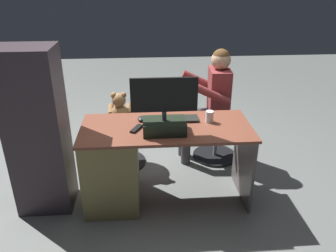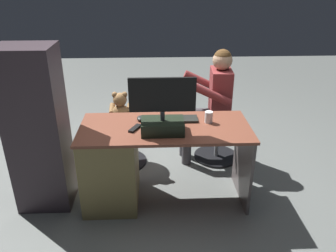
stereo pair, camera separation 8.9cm
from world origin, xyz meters
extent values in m
plane|color=slate|center=(0.00, 0.00, 0.00)|extent=(10.00, 10.00, 0.00)
cube|color=brown|center=(0.00, 0.33, 0.70)|extent=(1.41, 0.63, 0.02)
cube|color=olive|center=(0.47, 0.33, 0.34)|extent=(0.45, 0.58, 0.69)
cube|color=#514848|center=(-0.68, 0.33, 0.34)|extent=(0.02, 0.57, 0.69)
cube|color=black|center=(0.02, 0.43, 0.76)|extent=(0.34, 0.23, 0.10)
cylinder|color=#333338|center=(0.02, 0.43, 0.85)|extent=(0.04, 0.04, 0.08)
cube|color=black|center=(0.02, 0.43, 1.02)|extent=(0.51, 0.02, 0.27)
cube|color=black|center=(0.02, 0.42, 1.02)|extent=(0.47, 0.00, 0.24)
cube|color=black|center=(-0.08, 0.20, 0.72)|extent=(0.42, 0.14, 0.02)
ellipsoid|color=#242725|center=(0.21, 0.19, 0.73)|extent=(0.06, 0.10, 0.04)
cylinder|color=white|center=(-0.37, 0.26, 0.76)|extent=(0.07, 0.07, 0.10)
cube|color=black|center=(0.24, 0.37, 0.72)|extent=(0.11, 0.15, 0.02)
cylinder|color=black|center=(0.42, -0.30, 0.01)|extent=(0.49, 0.49, 0.03)
cylinder|color=gray|center=(0.42, -0.30, 0.22)|extent=(0.04, 0.04, 0.39)
cylinder|color=maroon|center=(0.42, -0.30, 0.45)|extent=(0.42, 0.42, 0.06)
ellipsoid|color=#9A7045|center=(0.42, -0.30, 0.57)|extent=(0.18, 0.15, 0.19)
sphere|color=#9A7045|center=(0.42, -0.30, 0.72)|extent=(0.14, 0.14, 0.14)
sphere|color=beige|center=(0.42, -0.36, 0.71)|extent=(0.05, 0.05, 0.05)
sphere|color=#9A7045|center=(0.38, -0.30, 0.77)|extent=(0.06, 0.06, 0.06)
sphere|color=#9A7045|center=(0.47, -0.30, 0.77)|extent=(0.06, 0.06, 0.06)
cylinder|color=#9A7045|center=(0.33, -0.33, 0.61)|extent=(0.05, 0.14, 0.09)
cylinder|color=#9A7045|center=(0.51, -0.33, 0.61)|extent=(0.05, 0.14, 0.09)
cylinder|color=#9A7045|center=(0.38, -0.40, 0.51)|extent=(0.06, 0.11, 0.06)
cylinder|color=#9A7045|center=(0.47, -0.40, 0.51)|extent=(0.06, 0.11, 0.06)
cylinder|color=black|center=(-0.59, -0.36, 0.01)|extent=(0.48, 0.48, 0.03)
cylinder|color=gray|center=(-0.59, -0.36, 0.22)|extent=(0.04, 0.04, 0.39)
cylinder|color=#3B5B63|center=(-0.59, -0.36, 0.45)|extent=(0.41, 0.41, 0.06)
cube|color=maroon|center=(-0.59, -0.36, 0.73)|extent=(0.22, 0.33, 0.52)
sphere|color=tan|center=(-0.59, -0.36, 1.08)|extent=(0.19, 0.19, 0.19)
sphere|color=#55391D|center=(-0.59, -0.36, 1.10)|extent=(0.18, 0.18, 0.18)
cylinder|color=maroon|center=(-0.45, -0.16, 0.81)|extent=(0.41, 0.10, 0.24)
cylinder|color=maroon|center=(-0.43, -0.55, 0.81)|extent=(0.41, 0.10, 0.24)
cylinder|color=#3D3A3F|center=(-0.42, -0.27, 0.50)|extent=(0.35, 0.13, 0.11)
cylinder|color=#3D3A3F|center=(-0.25, -0.25, 0.24)|extent=(0.10, 0.10, 0.48)
cylinder|color=#3D3A3F|center=(-0.41, -0.44, 0.50)|extent=(0.35, 0.13, 0.11)
cylinder|color=#3D3A3F|center=(-0.24, -0.43, 0.24)|extent=(0.10, 0.10, 0.48)
cube|color=#352A30|center=(1.04, 0.33, 0.69)|extent=(0.44, 0.36, 1.39)
camera|label=1|loc=(0.17, 2.85, 1.90)|focal=36.17mm
camera|label=2|loc=(0.08, 2.85, 1.90)|focal=36.17mm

